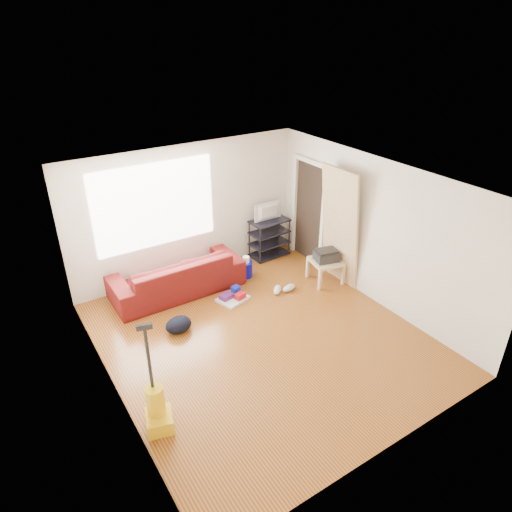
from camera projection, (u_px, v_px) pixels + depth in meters
room at (260, 262)px, 6.67m from camera, size 4.51×5.01×2.51m
sofa at (179, 291)px, 8.30m from camera, size 2.35×0.92×0.69m
tv_stand at (269, 238)px, 9.35m from camera, size 0.80×0.48×0.79m
tv at (270, 212)px, 9.09m from camera, size 0.63×0.08×0.36m
side_table at (326, 264)px, 8.46m from camera, size 0.63×0.63×0.44m
printer at (326, 255)px, 8.38m from camera, size 0.48×0.41×0.22m
bucket at (245, 276)px, 8.79m from camera, size 0.33×0.33×0.31m
toilet_paper at (246, 267)px, 8.68m from camera, size 0.13×0.13×0.12m
cleaning_tray at (233, 296)px, 8.04m from camera, size 0.59×0.52×0.18m
backpack at (179, 331)px, 7.26m from camera, size 0.50×0.43×0.24m
sneakers at (283, 289)px, 8.26m from camera, size 0.51×0.30×0.12m
vacuum at (157, 409)px, 5.46m from camera, size 0.40×0.43×1.49m
door_panel at (335, 280)px, 8.64m from camera, size 0.27×0.88×2.20m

